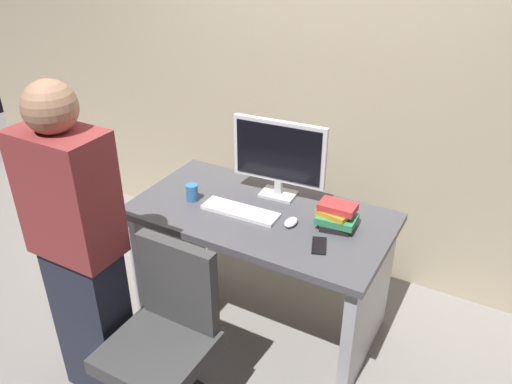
{
  "coord_description": "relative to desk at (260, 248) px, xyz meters",
  "views": [
    {
      "loc": [
        1.13,
        -2.1,
        2.21
      ],
      "look_at": [
        0.0,
        -0.05,
        0.9
      ],
      "focal_mm": 35.92,
      "sensor_mm": 36.0,
      "label": 1
    }
  ],
  "objects": [
    {
      "name": "office_chair",
      "position": [
        -0.06,
        -0.81,
        -0.09
      ],
      "size": [
        0.52,
        0.52,
        0.94
      ],
      "color": "black",
      "rests_on": "ground"
    },
    {
      "name": "desk",
      "position": [
        0.0,
        0.0,
        0.0
      ],
      "size": [
        1.42,
        0.75,
        0.75
      ],
      "color": "#4C4C51",
      "rests_on": "ground"
    },
    {
      "name": "book_stack",
      "position": [
        0.41,
        0.06,
        0.3
      ],
      "size": [
        0.21,
        0.17,
        0.14
      ],
      "color": "black",
      "rests_on": "desk"
    },
    {
      "name": "monitor",
      "position": [
        -0.0,
        0.21,
        0.49
      ],
      "size": [
        0.54,
        0.15,
        0.46
      ],
      "color": "silver",
      "rests_on": "desk"
    },
    {
      "name": "mouse",
      "position": [
        0.2,
        -0.04,
        0.25
      ],
      "size": [
        0.06,
        0.1,
        0.03
      ],
      "primitive_type": "ellipsoid",
      "color": "white",
      "rests_on": "desk"
    },
    {
      "name": "cell_phone",
      "position": [
        0.41,
        -0.14,
        0.24
      ],
      "size": [
        0.12,
        0.16,
        0.01
      ],
      "primitive_type": "cube",
      "rotation": [
        0.0,
        0.0,
        0.37
      ],
      "color": "black",
      "rests_on": "desk"
    },
    {
      "name": "cup_near_keyboard",
      "position": [
        -0.4,
        -0.07,
        0.29
      ],
      "size": [
        0.07,
        0.07,
        0.1
      ],
      "primitive_type": "cylinder",
      "color": "#3372B2",
      "rests_on": "desk"
    },
    {
      "name": "ground_plane",
      "position": [
        0.0,
        0.0,
        -0.52
      ],
      "size": [
        9.0,
        9.0,
        0.0
      ],
      "primitive_type": "plane",
      "color": "gray"
    },
    {
      "name": "person_at_desk",
      "position": [
        -0.48,
        -0.83,
        0.32
      ],
      "size": [
        0.4,
        0.24,
        1.64
      ],
      "color": "#262838",
      "rests_on": "ground"
    },
    {
      "name": "wall_back",
      "position": [
        0.0,
        0.83,
        0.98
      ],
      "size": [
        6.4,
        0.1,
        3.0
      ],
      "primitive_type": "cube",
      "color": "tan",
      "rests_on": "ground"
    },
    {
      "name": "keyboard",
      "position": [
        -0.09,
        -0.06,
        0.25
      ],
      "size": [
        0.43,
        0.14,
        0.02
      ],
      "primitive_type": "cube",
      "rotation": [
        0.0,
        0.0,
        0.03
      ],
      "color": "white",
      "rests_on": "desk"
    }
  ]
}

